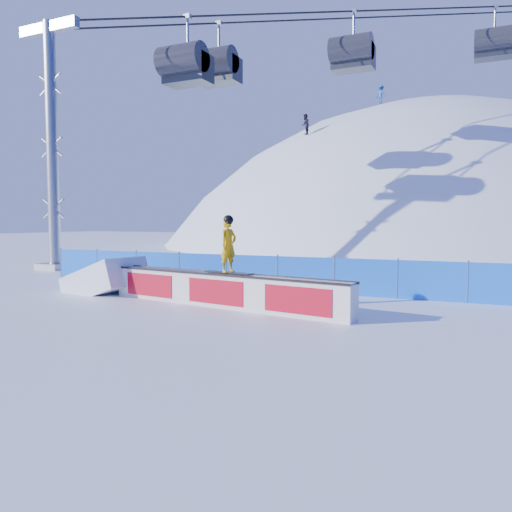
% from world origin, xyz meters
% --- Properties ---
extents(ground, '(160.00, 160.00, 0.00)m').
position_xyz_m(ground, '(0.00, 0.00, 0.00)').
color(ground, white).
rests_on(ground, ground).
extents(snow_hill, '(64.00, 64.00, 64.00)m').
position_xyz_m(snow_hill, '(0.00, 42.00, -18.00)').
color(snow_hill, white).
rests_on(snow_hill, ground).
extents(safety_fence, '(22.05, 0.05, 1.30)m').
position_xyz_m(safety_fence, '(0.00, 4.50, 0.60)').
color(safety_fence, blue).
rests_on(safety_fence, ground).
extents(chairlift, '(40.80, 41.70, 22.00)m').
position_xyz_m(chairlift, '(4.74, 27.49, 16.89)').
color(chairlift, '#91969F').
rests_on(chairlift, ground).
extents(rail_box, '(7.97, 1.90, 0.96)m').
position_xyz_m(rail_box, '(-1.23, 0.92, 0.47)').
color(rail_box, silver).
rests_on(rail_box, ground).
extents(snow_ramp, '(2.97, 2.13, 1.70)m').
position_xyz_m(snow_ramp, '(-6.16, 1.76, 0.00)').
color(snow_ramp, white).
rests_on(snow_ramp, ground).
extents(snowboarder, '(1.56, 0.62, 1.60)m').
position_xyz_m(snowboarder, '(-0.97, 0.87, 1.75)').
color(snowboarder, black).
rests_on(snowboarder, rail_box).
extents(distant_skiers, '(22.24, 9.50, 7.58)m').
position_xyz_m(distant_skiers, '(1.60, 31.13, 11.20)').
color(distant_skiers, black).
rests_on(distant_skiers, ground).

